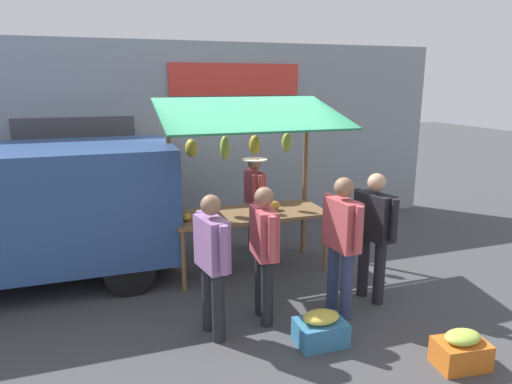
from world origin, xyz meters
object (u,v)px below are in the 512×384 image
shopper_with_ponytail (374,228)px  shopper_in_grey_tee (212,257)px  produce_crate_near (461,350)px  market_stall (248,166)px  produce_crate_side (321,329)px  shopper_with_shopping_bag (342,237)px  shopper_in_striped_shirt (264,246)px  vendor_with_sunhat (255,197)px

shopper_with_ponytail → shopper_in_grey_tee: shopper_with_ponytail is taller
produce_crate_near → market_stall: bearing=-67.5°
shopper_with_ponytail → produce_crate_side: (1.07, 0.72, -0.78)m
shopper_in_grey_tee → shopper_with_shopping_bag: bearing=-101.0°
shopper_with_shopping_bag → produce_crate_near: shopper_with_shopping_bag is taller
market_stall → shopper_with_shopping_bag: bearing=110.8°
shopper_in_striped_shirt → shopper_with_shopping_bag: 0.92m
shopper_with_shopping_bag → produce_crate_side: (0.51, 0.52, -0.80)m
market_stall → produce_crate_near: bearing=112.5°
shopper_in_striped_shirt → produce_crate_side: size_ratio=3.03×
shopper_in_striped_shirt → produce_crate_near: bearing=-130.8°
shopper_in_grey_tee → produce_crate_near: size_ratio=3.01×
market_stall → produce_crate_side: 2.56m
market_stall → vendor_with_sunhat: 1.03m
shopper_with_ponytail → shopper_with_shopping_bag: (0.56, 0.20, 0.02)m
shopper_with_ponytail → produce_crate_side: bearing=110.5°
vendor_with_sunhat → shopper_with_shopping_bag: 2.37m
produce_crate_near → shopper_in_striped_shirt: bearing=-44.4°
shopper_with_ponytail → produce_crate_near: (-0.05, 1.52, -0.78)m
shopper_in_striped_shirt → produce_crate_near: 2.24m
shopper_with_shopping_bag → produce_crate_side: bearing=130.8°
shopper_in_striped_shirt → shopper_in_grey_tee: bearing=106.0°
market_stall → shopper_with_ponytail: (-1.18, 1.43, -0.60)m
shopper_in_grey_tee → produce_crate_near: shopper_in_grey_tee is taller
vendor_with_sunhat → produce_crate_side: bearing=-4.8°
shopper_in_grey_tee → produce_crate_near: 2.63m
market_stall → shopper_with_ponytail: 1.95m
shopper_with_ponytail → shopper_with_shopping_bag: 0.59m
shopper_with_ponytail → produce_crate_side: shopper_with_ponytail is taller
shopper_in_grey_tee → vendor_with_sunhat: bearing=-39.1°
shopper_in_striped_shirt → produce_crate_side: bearing=-145.9°
market_stall → shopper_in_grey_tee: market_stall is taller
produce_crate_side → shopper_in_grey_tee: bearing=-27.4°
produce_crate_near → shopper_in_grey_tee: bearing=-32.0°
vendor_with_sunhat → produce_crate_near: size_ratio=2.94×
market_stall → produce_crate_side: bearing=92.9°
produce_crate_near → produce_crate_side: (1.11, -0.80, -0.00)m
vendor_with_sunhat → shopper_with_shopping_bag: size_ratio=0.93×
market_stall → shopper_in_striped_shirt: 1.63m
shopper_in_grey_tee → produce_crate_side: bearing=-128.0°
shopper_in_striped_shirt → shopper_with_shopping_bag: shopper_with_shopping_bag is taller
shopper_in_striped_shirt → shopper_in_grey_tee: size_ratio=1.00×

